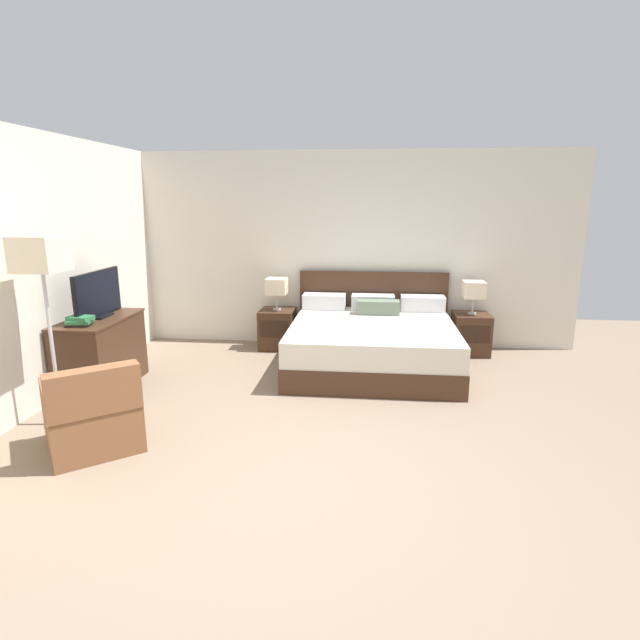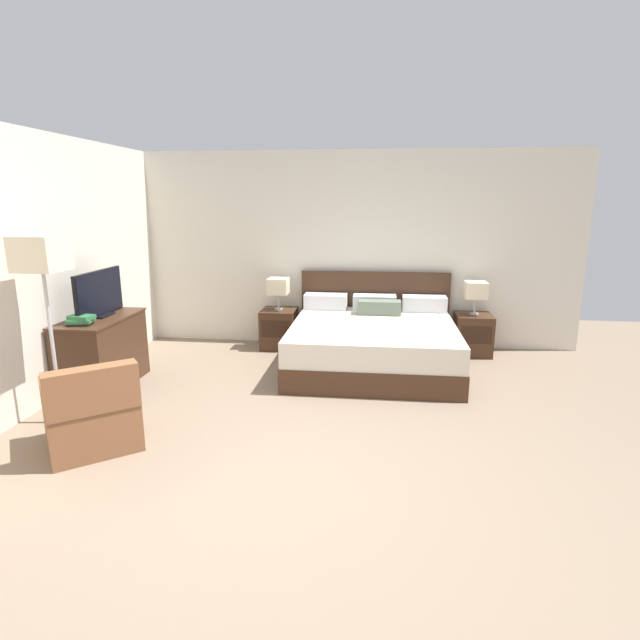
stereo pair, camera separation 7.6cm
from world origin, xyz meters
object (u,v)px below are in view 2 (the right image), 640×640
at_px(book_red_cover, 80,324).
at_px(nightstand_right, 473,334).
at_px(nightstand_left, 279,329).
at_px(armchair_by_window, 92,415).
at_px(table_lamp_right, 476,290).
at_px(book_blue_cover, 81,321).
at_px(floor_lamp, 42,264).
at_px(dresser, 103,351).
at_px(book_small_top, 81,317).
at_px(table_lamp_left, 278,286).
at_px(tv, 99,294).
at_px(bed, 373,342).

bearing_deg(book_red_cover, nightstand_right, 25.63).
xyz_separation_m(nightstand_left, armchair_by_window, (-0.96, -3.05, 0.01)).
height_order(table_lamp_right, book_blue_cover, table_lamp_right).
bearing_deg(floor_lamp, dresser, 96.10).
height_order(nightstand_right, book_small_top, book_small_top).
relative_size(table_lamp_right, book_red_cover, 2.01).
distance_m(table_lamp_left, table_lamp_right, 2.63).
distance_m(tv, book_small_top, 0.42).
xyz_separation_m(nightstand_right, book_small_top, (-4.23, -2.04, 0.59)).
height_order(table_lamp_right, floor_lamp, floor_lamp).
bearing_deg(tv, book_blue_cover, -89.13).
distance_m(nightstand_right, book_small_top, 4.73).
height_order(table_lamp_left, book_red_cover, table_lamp_left).
bearing_deg(table_lamp_right, nightstand_left, -179.97).
height_order(tv, book_small_top, tv).
bearing_deg(bed, table_lamp_left, 152.43).
xyz_separation_m(nightstand_right, table_lamp_left, (-2.63, 0.00, 0.59)).
height_order(nightstand_left, book_small_top, book_small_top).
height_order(nightstand_right, dresser, dresser).
bearing_deg(nightstand_right, table_lamp_right, 90.00).
bearing_deg(floor_lamp, nightstand_right, 32.51).
bearing_deg(nightstand_left, dresser, -133.69).
relative_size(dresser, book_red_cover, 4.97).
height_order(book_blue_cover, armchair_by_window, book_blue_cover).
bearing_deg(book_blue_cover, bed, 24.89).
bearing_deg(armchair_by_window, book_red_cover, 123.78).
distance_m(bed, tv, 3.17).
relative_size(table_lamp_right, floor_lamp, 0.25).
relative_size(table_lamp_right, tv, 0.50).
xyz_separation_m(nightstand_right, book_blue_cover, (-4.24, -2.04, 0.55)).
height_order(table_lamp_left, tv, tv).
bearing_deg(book_red_cover, bed, 24.76).
distance_m(bed, book_red_cover, 3.28).
height_order(bed, book_red_cover, bed).
distance_m(book_red_cover, floor_lamp, 0.91).
bearing_deg(book_small_top, nightstand_left, 51.85).
height_order(nightstand_right, tv, tv).
xyz_separation_m(nightstand_right, table_lamp_right, (0.00, 0.00, 0.59)).
bearing_deg(book_blue_cover, table_lamp_right, 25.74).
height_order(table_lamp_left, dresser, table_lamp_left).
xyz_separation_m(table_lamp_left, floor_lamp, (-1.52, -2.64, 0.61)).
relative_size(bed, dresser, 1.89).
height_order(table_lamp_right, book_red_cover, table_lamp_right).
bearing_deg(tv, nightstand_right, 21.26).
xyz_separation_m(book_blue_cover, floor_lamp, (0.09, -0.60, 0.64)).
distance_m(bed, table_lamp_left, 1.58).
bearing_deg(tv, table_lamp_right, 21.28).
bearing_deg(nightstand_left, floor_lamp, -119.95).
bearing_deg(table_lamp_left, book_blue_cover, -128.31).
bearing_deg(book_blue_cover, nightstand_right, 25.72).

